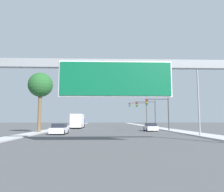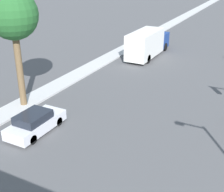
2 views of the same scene
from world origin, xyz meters
name	(u,v)px [view 1 (image 1 of 2)]	position (x,y,z in m)	size (l,w,h in m)	color
sidewalk_right	(149,127)	(11.25, 60.00, 0.07)	(3.00, 120.00, 0.15)	#BCBCBC
median_strip_left	(68,127)	(-10.75, 60.00, 0.07)	(2.00, 120.00, 0.15)	#BCBCBC
sign_gantry	(116,74)	(0.00, 17.88, 5.66)	(20.30, 0.73, 6.90)	gray
car_far_left	(60,129)	(-7.00, 30.47, 0.69)	(1.88, 4.41, 1.45)	silver
car_far_center	(150,127)	(7.00, 37.90, 0.66)	(1.80, 4.34, 1.40)	silver
truck_box_primary	(78,121)	(-7.00, 50.69, 1.62)	(2.41, 8.83, 3.18)	navy
traffic_light_near_intersection	(161,108)	(8.89, 38.00, 3.94)	(4.20, 0.32, 5.83)	#3D3D3F
traffic_light_mid_block	(149,110)	(8.81, 48.00, 4.17)	(4.53, 0.32, 6.17)	#3D3D3F
traffic_light_far_intersection	(141,110)	(8.72, 58.00, 4.52)	(4.98, 0.32, 6.68)	#3D3D3F
palm_tree_background	(40,86)	(-10.59, 33.21, 7.07)	(3.67, 3.67, 9.03)	brown
street_lamp_right	(196,92)	(10.11, 25.97, 5.32)	(2.23, 0.28, 9.16)	gray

